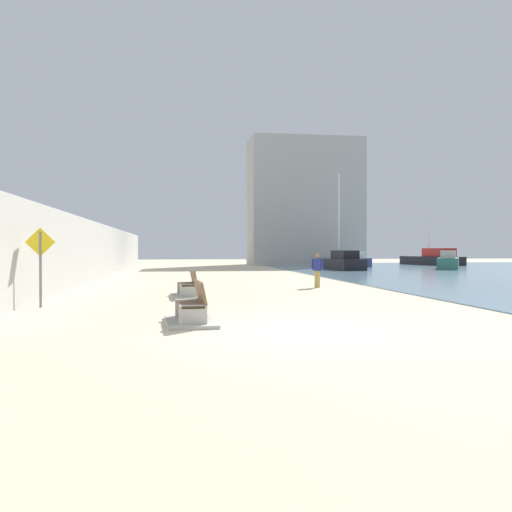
% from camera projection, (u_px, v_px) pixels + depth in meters
% --- Properties ---
extents(ground_plane, '(120.00, 120.00, 0.00)m').
position_uv_depth(ground_plane, '(227.00, 281.00, 28.80)').
color(ground_plane, beige).
extents(seawall, '(0.80, 64.00, 3.21)m').
position_uv_depth(seawall, '(83.00, 251.00, 27.70)').
color(seawall, '#ADAAA3').
rests_on(seawall, ground).
extents(bench_near, '(1.23, 2.17, 0.98)m').
position_uv_depth(bench_near, '(191.00, 313.00, 12.17)').
color(bench_near, '#ADAAA3').
rests_on(bench_near, ground).
extents(bench_far, '(1.24, 2.17, 0.98)m').
position_uv_depth(bench_far, '(188.00, 290.00, 18.97)').
color(bench_far, '#ADAAA3').
rests_on(bench_far, ground).
extents(person_walking, '(0.47, 0.32, 1.51)m').
position_uv_depth(person_walking, '(317.00, 268.00, 23.50)').
color(person_walking, gold).
rests_on(person_walking, ground).
extents(boat_nearest, '(4.05, 8.03, 4.92)m').
position_uv_depth(boat_nearest, '(433.00, 259.00, 56.00)').
color(boat_nearest, black).
rests_on(boat_nearest, water_bay).
extents(boat_mid_bay, '(2.59, 6.03, 7.85)m').
position_uv_depth(boat_mid_bay, '(341.00, 262.00, 43.27)').
color(boat_mid_bay, black).
rests_on(boat_mid_bay, water_bay).
extents(boat_outer, '(4.09, 5.53, 1.54)m').
position_uv_depth(boat_outer, '(448.00, 262.00, 44.63)').
color(boat_outer, '#337060').
rests_on(boat_outer, water_bay).
extents(boat_far_right, '(3.82, 5.11, 1.48)m').
position_uv_depth(boat_far_right, '(347.00, 261.00, 50.31)').
color(boat_far_right, navy).
rests_on(boat_far_right, water_bay).
extents(pedestrian_sign, '(0.85, 0.08, 2.33)m').
position_uv_depth(pedestrian_sign, '(40.00, 258.00, 15.47)').
color(pedestrian_sign, slate).
rests_on(pedestrian_sign, ground).
extents(harbor_building, '(12.00, 6.00, 13.57)m').
position_uv_depth(harbor_building, '(304.00, 203.00, 57.99)').
color(harbor_building, '#ADAAA3').
rests_on(harbor_building, ground).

